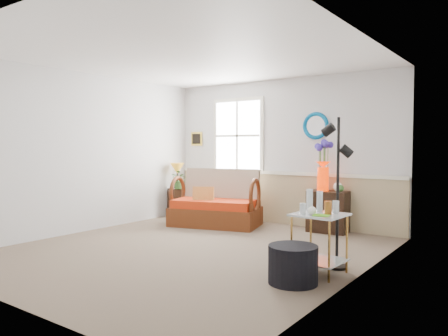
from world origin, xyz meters
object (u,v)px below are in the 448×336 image
Objects in this scene: loveseat at (215,198)px; floor_lamp at (338,193)px; side_table at (319,244)px; ottoman at (293,264)px; lamp_stand at (178,202)px; cabinet at (328,212)px.

floor_lamp is at bearing -42.04° from loveseat.
side_table is at bearing -48.13° from loveseat.
floor_lamp reaches higher than ottoman.
floor_lamp is at bearing -22.96° from lamp_stand.
floor_lamp is (0.90, -1.93, 0.53)m from cabinet.
lamp_stand is 0.32× the size of floor_lamp.
lamp_stand is 0.84× the size of side_table.
side_table is 0.64m from floor_lamp.
side_table reaches higher than lamp_stand.
lamp_stand is at bearing 154.57° from floor_lamp.
floor_lamp is at bearing 79.28° from ottoman.
lamp_stand is 4.34m from floor_lamp.
cabinet is at bearing 105.29° from ottoman.
loveseat is at bearing 140.68° from ottoman.
floor_lamp is at bearing 78.02° from side_table.
ottoman is at bearing -79.36° from cabinet.
loveseat is 2.71× the size of lamp_stand.
cabinet is at bearing 112.54° from floor_lamp.
loveseat is 2.96× the size of ottoman.
side_table is 0.50m from ottoman.
cabinet is at bearing 4.81° from lamp_stand.
loveseat is 3.15m from side_table.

